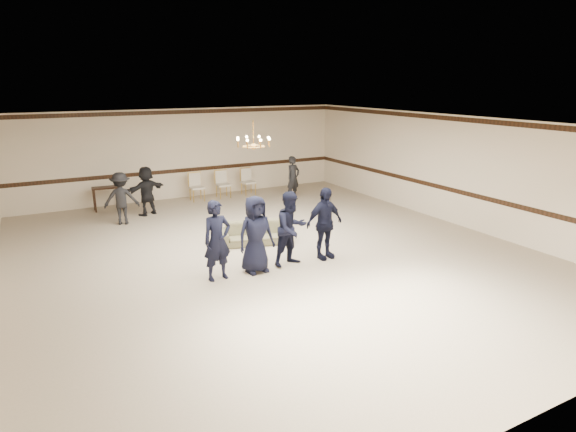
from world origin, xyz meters
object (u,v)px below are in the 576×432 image
(boy_c, at_px, (291,229))
(banquet_chair_mid, at_px, (223,185))
(chandelier, at_px, (253,133))
(banquet_chair_right, at_px, (248,182))
(settee, at_px, (255,233))
(boy_b, at_px, (256,234))
(banquet_chair_left, at_px, (197,187))
(adult_right, at_px, (293,178))
(adult_left, at_px, (121,198))
(adult_mid, at_px, (147,191))
(boy_d, at_px, (324,223))
(boy_a, at_px, (217,241))
(console_table, at_px, (108,198))

(boy_c, bearing_deg, banquet_chair_mid, 70.83)
(chandelier, height_order, banquet_chair_right, chandelier)
(settee, bearing_deg, boy_b, -99.24)
(banquet_chair_left, bearing_deg, adult_right, -25.26)
(adult_left, relative_size, banquet_chair_right, 1.59)
(settee, bearing_deg, adult_mid, 128.30)
(boy_b, bearing_deg, adult_right, 50.48)
(boy_d, bearing_deg, banquet_chair_left, 91.00)
(adult_mid, relative_size, banquet_chair_mid, 1.59)
(boy_c, xyz_separation_m, boy_d, (0.90, 0.00, 0.00))
(boy_b, height_order, boy_d, same)
(boy_a, relative_size, banquet_chair_right, 1.78)
(banquet_chair_mid, distance_m, console_table, 4.01)
(boy_c, xyz_separation_m, banquet_chair_mid, (1.05, 7.05, -0.38))
(adult_mid, relative_size, banquet_chair_right, 1.59)
(banquet_chair_left, bearing_deg, boy_c, -91.01)
(settee, xyz_separation_m, banquet_chair_left, (0.15, 5.24, 0.21))
(chandelier, distance_m, banquet_chair_left, 5.73)
(adult_mid, bearing_deg, settee, 91.43)
(banquet_chair_left, distance_m, banquet_chair_right, 2.00)
(banquet_chair_left, bearing_deg, settee, -92.19)
(banquet_chair_left, bearing_deg, boy_b, -98.28)
(boy_b, bearing_deg, adult_mid, 96.12)
(settee, height_order, adult_mid, adult_mid)
(boy_a, distance_m, banquet_chair_mid, 7.62)
(boy_c, relative_size, adult_right, 1.12)
(boy_d, bearing_deg, chandelier, 112.06)
(console_table, bearing_deg, chandelier, -56.46)
(chandelier, height_order, boy_d, chandelier)
(boy_c, relative_size, banquet_chair_mid, 1.78)
(adult_mid, bearing_deg, boy_b, 77.59)
(adult_left, bearing_deg, boy_b, 125.50)
(adult_left, height_order, banquet_chair_right, adult_left)
(adult_left, bearing_deg, boy_a, 116.51)
(boy_c, xyz_separation_m, banquet_chair_left, (0.05, 7.05, -0.38))
(settee, relative_size, adult_left, 1.22)
(boy_d, height_order, adult_right, boy_d)
(banquet_chair_right, bearing_deg, banquet_chair_left, 175.58)
(settee, distance_m, adult_right, 5.05)
(adult_right, bearing_deg, console_table, 148.33)
(chandelier, relative_size, banquet_chair_left, 0.96)
(banquet_chair_right, bearing_deg, adult_mid, -169.82)
(boy_c, relative_size, banquet_chair_right, 1.78)
(boy_c, bearing_deg, adult_mid, 97.06)
(chandelier, distance_m, boy_a, 3.22)
(banquet_chair_mid, bearing_deg, chandelier, -100.20)
(settee, bearing_deg, banquet_chair_left, 103.20)
(boy_d, distance_m, settee, 2.15)
(console_table, bearing_deg, banquet_chair_left, 1.78)
(boy_c, relative_size, adult_mid, 1.12)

